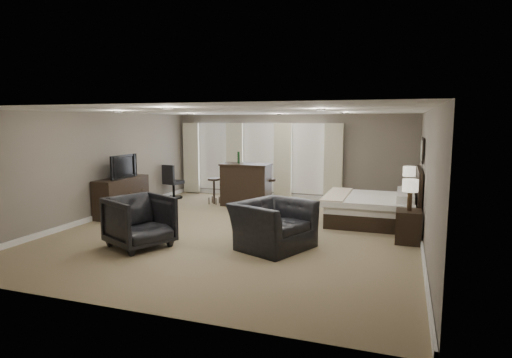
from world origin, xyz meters
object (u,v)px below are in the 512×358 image
(dresser, at_px, (122,196))
(bed, at_px, (369,195))
(lamp_near, at_px, (410,195))
(tv, at_px, (121,175))
(bar_stool_right, at_px, (270,192))
(desk_chair, at_px, (174,181))
(nightstand_far, at_px, (408,202))
(armchair_far, at_px, (140,219))
(bar_stool_left, at_px, (214,191))
(nightstand_near, at_px, (408,226))
(bar_counter, at_px, (246,185))
(armchair_near, at_px, (273,217))
(lamp_far, at_px, (409,179))

(dresser, bearing_deg, bed, 11.37)
(lamp_near, xyz_separation_m, dresser, (-6.92, 0.24, -0.47))
(tv, relative_size, bar_stool_right, 1.33)
(dresser, xyz_separation_m, desk_chair, (0.03, 2.55, 0.05))
(lamp_near, bearing_deg, nightstand_far, 90.00)
(armchair_far, xyz_separation_m, bar_stool_left, (-0.47, 4.38, -0.17))
(nightstand_far, xyz_separation_m, desk_chair, (-6.89, -0.12, 0.25))
(nightstand_near, distance_m, lamp_near, 0.63)
(bar_stool_left, relative_size, desk_chair, 0.70)
(lamp_near, height_order, tv, lamp_near)
(tv, distance_m, bar_counter, 3.41)
(armchair_near, bearing_deg, armchair_far, 131.25)
(armchair_far, bearing_deg, bar_stool_right, 12.05)
(lamp_near, distance_m, desk_chair, 7.44)
(armchair_near, bearing_deg, lamp_far, -6.99)
(dresser, height_order, bar_counter, bar_counter)
(nightstand_far, relative_size, desk_chair, 0.54)
(lamp_near, bearing_deg, bar_stool_right, 144.36)
(bar_stool_right, bearing_deg, tv, -142.76)
(lamp_near, height_order, armchair_near, lamp_near)
(bar_counter, xyz_separation_m, desk_chair, (-2.54, 0.34, -0.07))
(tv, height_order, bar_stool_right, tv)
(bar_stool_right, distance_m, desk_chair, 3.17)
(bed, bearing_deg, nightstand_far, 58.46)
(armchair_far, height_order, desk_chair, armchair_far)
(bed, distance_m, lamp_far, 1.72)
(nightstand_far, relative_size, armchair_near, 0.42)
(tv, bearing_deg, lamp_far, -68.95)
(lamp_near, height_order, bar_stool_left, lamp_near)
(nightstand_far, distance_m, armchair_far, 6.90)
(tv, distance_m, armchair_far, 3.10)
(bed, distance_m, armchair_near, 3.09)
(desk_chair, bearing_deg, dresser, 102.86)
(bar_counter, bearing_deg, nightstand_far, 6.04)
(lamp_near, relative_size, bar_stool_right, 0.81)
(bar_stool_left, bearing_deg, lamp_far, 5.68)
(bed, xyz_separation_m, bar_stool_right, (-2.83, 1.22, -0.27))
(nightstand_near, relative_size, bar_stool_left, 0.86)
(armchair_far, height_order, bar_stool_right, armchair_far)
(armchair_far, bearing_deg, nightstand_near, -41.90)
(bed, bearing_deg, armchair_near, -119.80)
(nightstand_far, height_order, lamp_near, lamp_near)
(armchair_near, distance_m, bar_stool_right, 4.11)
(lamp_near, bearing_deg, armchair_far, -157.48)
(lamp_near, xyz_separation_m, bar_stool_right, (-3.72, 2.67, -0.57))
(nightstand_far, relative_size, tv, 0.56)
(desk_chair, bearing_deg, bar_stool_left, 178.83)
(bar_stool_right, bearing_deg, armchair_near, -71.62)
(bed, height_order, armchair_far, bed)
(nightstand_near, relative_size, nightstand_far, 1.13)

